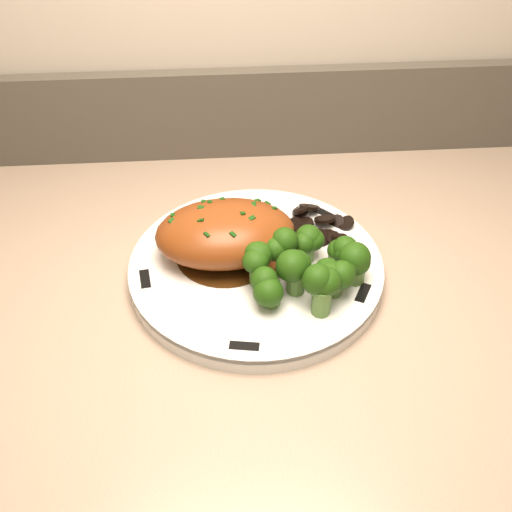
{
  "coord_description": "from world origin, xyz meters",
  "views": [
    {
      "loc": [
        0.26,
        1.23,
        1.32
      ],
      "look_at": [
        0.3,
        1.74,
        0.88
      ],
      "focal_mm": 45.0,
      "sensor_mm": 36.0,
      "label": 1
    }
  ],
  "objects": [
    {
      "name": "plate",
      "position": [
        0.3,
        1.74,
        0.86
      ],
      "size": [
        0.31,
        0.31,
        0.02
      ],
      "primitive_type": "cylinder",
      "rotation": [
        0.0,
        0.0,
        -0.18
      ],
      "color": "white",
      "rests_on": "counter"
    },
    {
      "name": "rim_accent_4",
      "position": [
        0.41,
        1.69,
        0.87
      ],
      "size": [
        0.02,
        0.03,
        0.0
      ],
      "primitive_type": "cube",
      "rotation": [
        0.0,
        0.0,
        7.37
      ],
      "color": "black",
      "rests_on": "plate"
    },
    {
      "name": "rim_accent_0",
      "position": [
        0.39,
        1.82,
        0.87
      ],
      "size": [
        0.03,
        0.03,
        0.0
      ],
      "primitive_type": "cube",
      "rotation": [
        0.0,
        0.0,
        2.35
      ],
      "color": "black",
      "rests_on": "plate"
    },
    {
      "name": "mushroom_pile",
      "position": [
        0.36,
        1.79,
        0.87
      ],
      "size": [
        0.09,
        0.07,
        0.03
      ],
      "color": "black",
      "rests_on": "plate"
    },
    {
      "name": "rim_accent_1",
      "position": [
        0.25,
        1.84,
        0.87
      ],
      "size": [
        0.03,
        0.02,
        0.0
      ],
      "primitive_type": "cube",
      "rotation": [
        0.0,
        0.0,
        3.61
      ],
      "color": "black",
      "rests_on": "plate"
    },
    {
      "name": "chicken_breast",
      "position": [
        0.28,
        1.75,
        0.9
      ],
      "size": [
        0.16,
        0.11,
        0.06
      ],
      "rotation": [
        0.0,
        0.0,
        0.05
      ],
      "color": "#924319",
      "rests_on": "plate"
    },
    {
      "name": "rim_accent_3",
      "position": [
        0.28,
        1.62,
        0.87
      ],
      "size": [
        0.03,
        0.01,
        0.0
      ],
      "primitive_type": "cube",
      "rotation": [
        0.0,
        0.0,
        6.12
      ],
      "color": "black",
      "rests_on": "plate"
    },
    {
      "name": "rim_accent_2",
      "position": [
        0.19,
        1.72,
        0.87
      ],
      "size": [
        0.01,
        0.03,
        0.0
      ],
      "primitive_type": "cube",
      "rotation": [
        0.0,
        0.0,
        4.86
      ],
      "color": "black",
      "rests_on": "plate"
    },
    {
      "name": "broccoli_florets",
      "position": [
        0.35,
        1.7,
        0.89
      ],
      "size": [
        0.13,
        0.11,
        0.04
      ],
      "rotation": [
        0.0,
        0.0,
        -0.11
      ],
      "color": "#547C34",
      "rests_on": "plate"
    },
    {
      "name": "gravy_pool",
      "position": [
        0.27,
        1.76,
        0.87
      ],
      "size": [
        0.11,
        0.11,
        0.0
      ],
      "primitive_type": "cylinder",
      "color": "#391F0A",
      "rests_on": "plate"
    }
  ]
}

